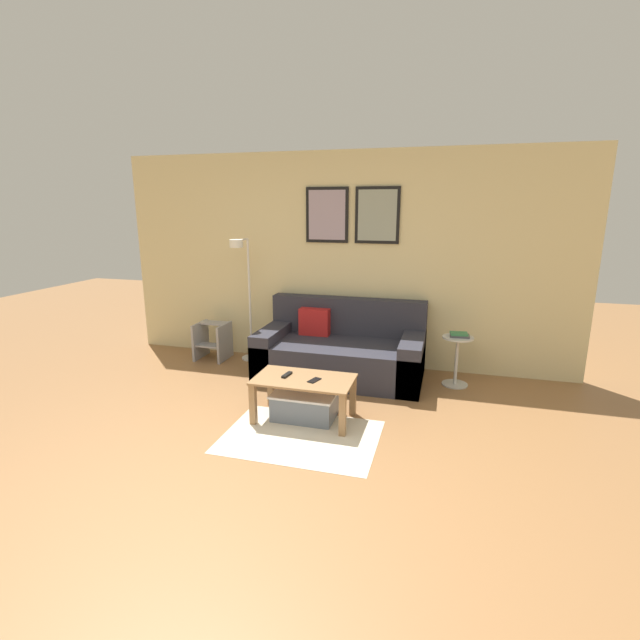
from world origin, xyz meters
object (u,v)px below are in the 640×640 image
(storage_bin, at_px, (305,404))
(book_stack, at_px, (459,335))
(remote_control, at_px, (287,375))
(step_stool, at_px, (213,340))
(coffee_table, at_px, (304,386))
(floor_lamp, at_px, (244,290))
(cell_phone, at_px, (314,380))
(side_table, at_px, (457,356))
(couch, at_px, (341,352))

(storage_bin, relative_size, book_stack, 2.81)
(remote_control, xyz_separation_m, step_stool, (-1.49, 1.34, -0.16))
(coffee_table, relative_size, storage_bin, 1.54)
(coffee_table, height_order, floor_lamp, floor_lamp)
(book_stack, bearing_deg, cell_phone, -134.14)
(side_table, xyz_separation_m, book_stack, (0.01, 0.00, 0.24))
(book_stack, bearing_deg, side_table, -169.27)
(side_table, xyz_separation_m, remote_control, (-1.52, -1.24, 0.08))
(couch, bearing_deg, coffee_table, -93.09)
(coffee_table, bearing_deg, book_stack, 42.79)
(side_table, distance_m, step_stool, 3.01)
(side_table, bearing_deg, storage_bin, -138.10)
(coffee_table, bearing_deg, remote_control, 173.95)
(floor_lamp, height_order, side_table, floor_lamp)
(coffee_table, bearing_deg, floor_lamp, 131.39)
(storage_bin, xyz_separation_m, remote_control, (-0.17, -0.03, 0.28))
(couch, xyz_separation_m, remote_control, (-0.24, -1.19, 0.13))
(coffee_table, relative_size, side_table, 1.63)
(couch, relative_size, step_stool, 3.96)
(coffee_table, distance_m, book_stack, 1.87)
(storage_bin, relative_size, cell_phone, 4.18)
(cell_phone, bearing_deg, storage_bin, 164.54)
(storage_bin, xyz_separation_m, side_table, (1.35, 1.21, 0.20))
(couch, height_order, step_stool, couch)
(cell_phone, bearing_deg, remote_control, -171.72)
(book_stack, height_order, cell_phone, book_stack)
(coffee_table, relative_size, remote_control, 6.01)
(floor_lamp, xyz_separation_m, remote_control, (1.01, -1.32, -0.51))
(couch, bearing_deg, storage_bin, -93.34)
(remote_control, height_order, cell_phone, remote_control)
(remote_control, distance_m, cell_phone, 0.28)
(couch, distance_m, storage_bin, 1.18)
(side_table, distance_m, remote_control, 1.96)
(step_stool, bearing_deg, storage_bin, -38.32)
(storage_bin, relative_size, side_table, 1.06)
(side_table, bearing_deg, coffee_table, -137.04)
(step_stool, bearing_deg, floor_lamp, -1.44)
(remote_control, bearing_deg, side_table, 46.96)
(remote_control, bearing_deg, step_stool, 145.93)
(storage_bin, relative_size, step_stool, 1.25)
(couch, xyz_separation_m, floor_lamp, (-1.25, 0.13, 0.63))
(side_table, relative_size, step_stool, 1.18)
(coffee_table, xyz_separation_m, step_stool, (-1.66, 1.35, -0.07))
(floor_lamp, height_order, step_stool, floor_lamp)
(storage_bin, height_order, cell_phone, cell_phone)
(coffee_table, height_order, remote_control, remote_control)
(side_table, bearing_deg, cell_phone, -133.96)
(floor_lamp, relative_size, side_table, 2.80)
(couch, relative_size, cell_phone, 13.25)
(coffee_table, distance_m, side_table, 1.84)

